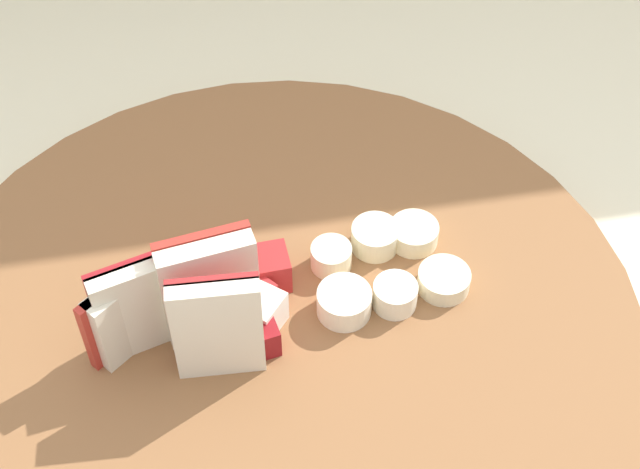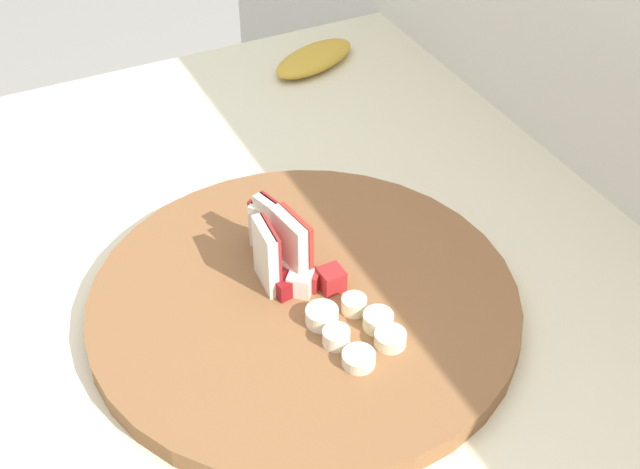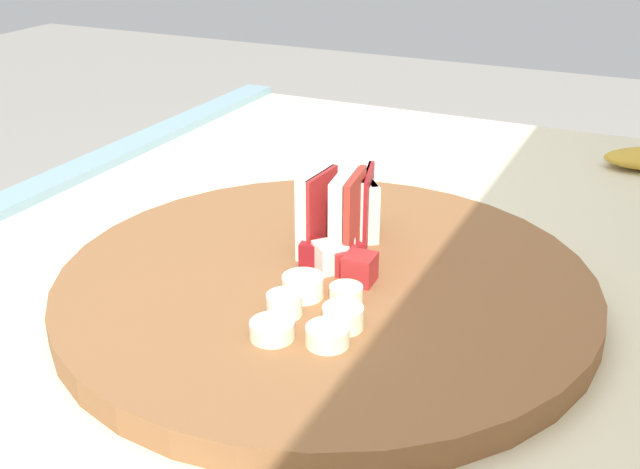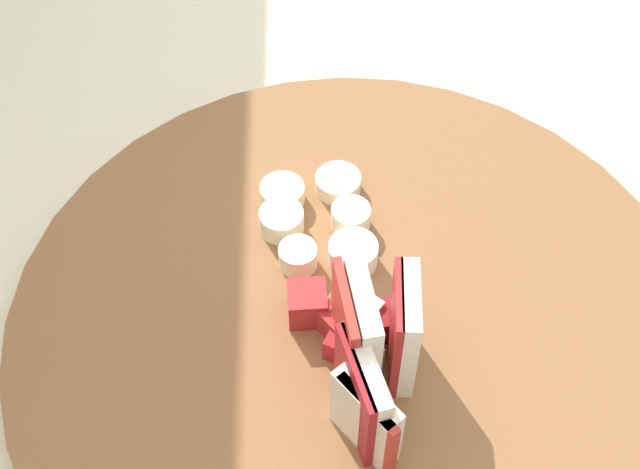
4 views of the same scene
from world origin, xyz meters
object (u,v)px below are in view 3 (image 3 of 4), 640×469
object	(u,v)px
apple_wedge_fan	(348,211)
apple_dice_pile	(341,257)
cutting_board	(326,286)
banana_slice_rows	(311,309)

from	to	relation	value
apple_wedge_fan	apple_dice_pile	xyz separation A→B (m)	(0.04, 0.01, -0.02)
apple_wedge_fan	cutting_board	bearing A→B (deg)	5.19
cutting_board	apple_wedge_fan	xyz separation A→B (m)	(-0.05, -0.00, 0.04)
apple_wedge_fan	banana_slice_rows	world-z (taller)	apple_wedge_fan
apple_dice_pile	cutting_board	bearing A→B (deg)	-29.96
apple_wedge_fan	apple_dice_pile	world-z (taller)	apple_wedge_fan
cutting_board	apple_wedge_fan	distance (m)	0.06
apple_wedge_fan	apple_dice_pile	size ratio (longest dim) A/B	1.41
apple_dice_pile	banana_slice_rows	size ratio (longest dim) A/B	0.75
apple_wedge_fan	apple_dice_pile	distance (m)	0.04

